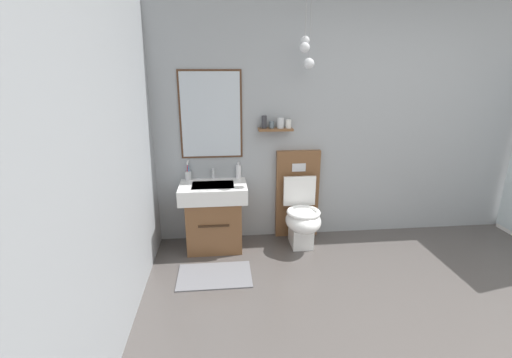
% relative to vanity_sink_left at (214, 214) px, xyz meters
% --- Properties ---
extents(wall_back, '(5.23, 0.40, 2.61)m').
position_rel_vanity_sink_left_xyz_m(wall_back, '(1.87, 0.27, 0.93)').
color(wall_back, '#999EA3').
rests_on(wall_back, ground).
extents(wall_left, '(0.12, 4.36, 2.61)m').
position_rel_vanity_sink_left_xyz_m(wall_left, '(-0.67, -1.85, 0.93)').
color(wall_left, '#999EA3').
rests_on(wall_left, ground).
extents(bath_mat, '(0.68, 0.44, 0.01)m').
position_rel_vanity_sink_left_xyz_m(bath_mat, '(0.00, -0.60, -0.37)').
color(bath_mat, slate).
rests_on(bath_mat, ground).
extents(vanity_sink_left, '(0.69, 0.50, 0.71)m').
position_rel_vanity_sink_left_xyz_m(vanity_sink_left, '(0.00, 0.00, 0.00)').
color(vanity_sink_left, brown).
rests_on(vanity_sink_left, ground).
extents(tap_on_left_sink, '(0.03, 0.13, 0.11)m').
position_rel_vanity_sink_left_xyz_m(tap_on_left_sink, '(0.00, 0.18, 0.40)').
color(tap_on_left_sink, silver).
rests_on(tap_on_left_sink, vanity_sink_left).
extents(toilet, '(0.48, 0.62, 1.00)m').
position_rel_vanity_sink_left_xyz_m(toilet, '(0.93, 0.01, -0.00)').
color(toilet, brown).
rests_on(toilet, ground).
extents(toothbrush_cup, '(0.07, 0.07, 0.21)m').
position_rel_vanity_sink_left_xyz_m(toothbrush_cup, '(-0.26, 0.17, 0.39)').
color(toothbrush_cup, silver).
rests_on(toothbrush_cup, vanity_sink_left).
extents(soap_dispenser, '(0.06, 0.06, 0.18)m').
position_rel_vanity_sink_left_xyz_m(soap_dispenser, '(0.28, 0.18, 0.41)').
color(soap_dispenser, white).
rests_on(soap_dispenser, vanity_sink_left).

